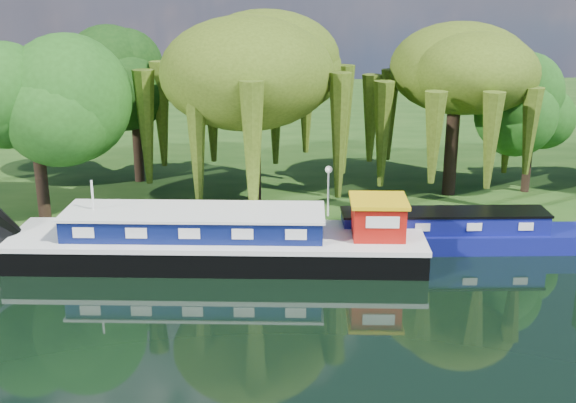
{
  "coord_description": "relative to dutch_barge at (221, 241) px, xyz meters",
  "views": [
    {
      "loc": [
        -3.05,
        -23.19,
        11.79
      ],
      "look_at": [
        -1.71,
        5.5,
        2.8
      ],
      "focal_mm": 45.0,
      "sensor_mm": 36.0,
      "label": 1
    }
  ],
  "objects": [
    {
      "name": "tree_far_left",
      "position": [
        -8.74,
        4.57,
        5.36
      ],
      "size": [
        5.29,
        5.29,
        8.52
      ],
      "color": "black",
      "rests_on": "far_bank"
    },
    {
      "name": "dutch_barge",
      "position": [
        0.0,
        0.0,
        0.0
      ],
      "size": [
        17.92,
        5.27,
        3.73
      ],
      "rotation": [
        0.0,
        0.0,
        -0.07
      ],
      "color": "black",
      "rests_on": "ground"
    },
    {
      "name": "far_bank",
      "position": [
        4.56,
        28.02,
        -0.7
      ],
      "size": [
        120.0,
        52.0,
        0.45
      ],
      "primitive_type": "cube",
      "color": "#183A0F",
      "rests_on": "ground"
    },
    {
      "name": "willow_right",
      "position": [
        11.99,
        8.01,
        5.52
      ],
      "size": [
        6.74,
        6.74,
        8.21
      ],
      "color": "black",
      "rests_on": "far_bank"
    },
    {
      "name": "tree_far_right",
      "position": [
        16.34,
        8.32,
        3.99
      ],
      "size": [
        3.95,
        3.95,
        6.47
      ],
      "color": "black",
      "rests_on": "far_bank"
    },
    {
      "name": "narrowboat",
      "position": [
        9.94,
        1.06,
        -0.25
      ],
      "size": [
        13.08,
        2.48,
        1.9
      ],
      "rotation": [
        0.0,
        0.0,
        -0.02
      ],
      "color": "navy",
      "rests_on": "ground"
    },
    {
      "name": "willow_left",
      "position": [
        1.44,
        7.23,
        6.26
      ],
      "size": [
        7.74,
        7.74,
        9.27
      ],
      "color": "black",
      "rests_on": "far_bank"
    },
    {
      "name": "ground",
      "position": [
        4.56,
        -5.98,
        -0.92
      ],
      "size": [
        120.0,
        120.0,
        0.0
      ],
      "primitive_type": "plane",
      "color": "black"
    },
    {
      "name": "mooring_posts",
      "position": [
        4.06,
        2.42,
        0.03
      ],
      "size": [
        19.16,
        0.16,
        1.0
      ],
      "color": "silver",
      "rests_on": "far_bank"
    },
    {
      "name": "lamppost",
      "position": [
        5.06,
        4.52,
        1.49
      ],
      "size": [
        0.36,
        0.36,
        2.56
      ],
      "color": "silver",
      "rests_on": "far_bank"
    },
    {
      "name": "tree_far_mid",
      "position": [
        -5.19,
        11.44,
        5.09
      ],
      "size": [
        4.92,
        4.92,
        8.06
      ],
      "color": "black",
      "rests_on": "far_bank"
    }
  ]
}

